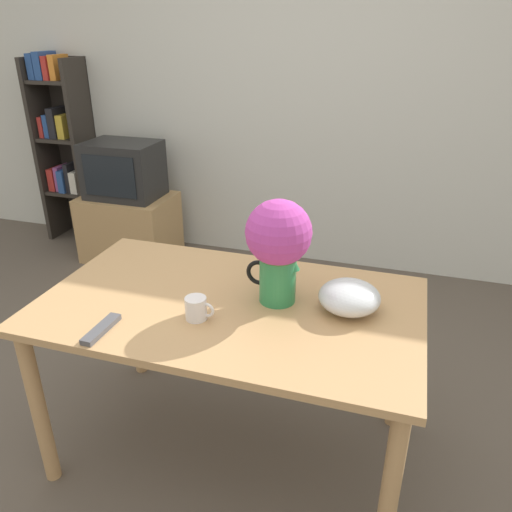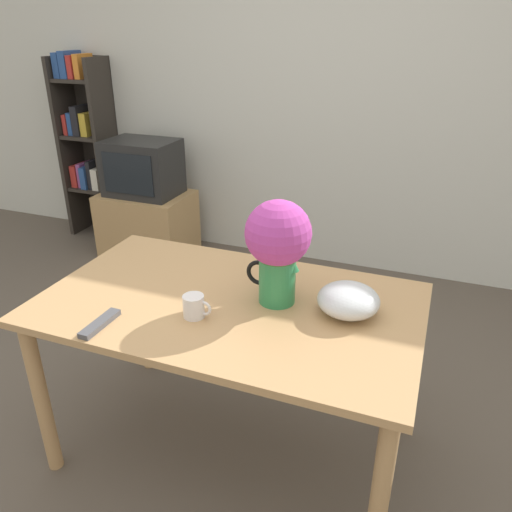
{
  "view_description": "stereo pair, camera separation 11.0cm",
  "coord_description": "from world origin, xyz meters",
  "px_view_note": "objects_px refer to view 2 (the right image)",
  "views": [
    {
      "loc": [
        0.77,
        -1.55,
        1.72
      ],
      "look_at": [
        0.26,
        0.07,
        0.93
      ],
      "focal_mm": 35.0,
      "sensor_mm": 36.0,
      "label": 1
    },
    {
      "loc": [
        0.87,
        -1.51,
        1.72
      ],
      "look_at": [
        0.26,
        0.07,
        0.93
      ],
      "focal_mm": 35.0,
      "sensor_mm": 36.0,
      "label": 2
    }
  ],
  "objects_px": {
    "white_bowl": "(348,300)",
    "tv_set": "(142,168)",
    "coffee_mug": "(194,306)",
    "flower_vase": "(278,243)"
  },
  "relations": [
    {
      "from": "coffee_mug",
      "to": "tv_set",
      "type": "bearing_deg",
      "value": 127.57
    },
    {
      "from": "coffee_mug",
      "to": "white_bowl",
      "type": "height_order",
      "value": "white_bowl"
    },
    {
      "from": "coffee_mug",
      "to": "tv_set",
      "type": "xyz_separation_m",
      "value": [
        -1.38,
        1.8,
        -0.07
      ]
    },
    {
      "from": "white_bowl",
      "to": "coffee_mug",
      "type": "bearing_deg",
      "value": -156.72
    },
    {
      "from": "flower_vase",
      "to": "white_bowl",
      "type": "distance_m",
      "value": 0.33
    },
    {
      "from": "white_bowl",
      "to": "tv_set",
      "type": "height_order",
      "value": "tv_set"
    },
    {
      "from": "flower_vase",
      "to": "white_bowl",
      "type": "bearing_deg",
      "value": 1.51
    },
    {
      "from": "flower_vase",
      "to": "tv_set",
      "type": "distance_m",
      "value": 2.29
    },
    {
      "from": "coffee_mug",
      "to": "flower_vase",
      "type": "bearing_deg",
      "value": 41.52
    },
    {
      "from": "white_bowl",
      "to": "flower_vase",
      "type": "bearing_deg",
      "value": -178.49
    }
  ]
}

